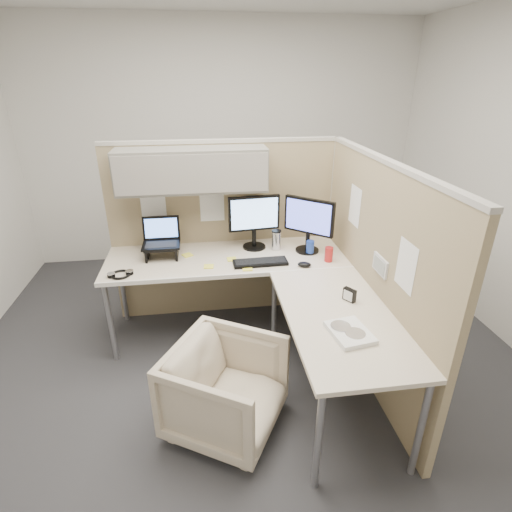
{
  "coord_description": "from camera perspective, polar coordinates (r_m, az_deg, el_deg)",
  "views": [
    {
      "loc": [
        -0.29,
        -2.5,
        2.13
      ],
      "look_at": [
        0.1,
        0.25,
        0.85
      ],
      "focal_mm": 28.0,
      "sensor_mm": 36.0,
      "label": 1
    }
  ],
  "objects": [
    {
      "name": "ground",
      "position": [
        3.29,
        -1.15,
        -15.52
      ],
      "size": [
        4.5,
        4.5,
        0.0
      ],
      "primitive_type": "plane",
      "color": "#2B2B2E",
      "rests_on": "ground"
    },
    {
      "name": "partition_back",
      "position": [
        3.48,
        -6.55,
        7.36
      ],
      "size": [
        2.0,
        0.36,
        1.63
      ],
      "color": "tan",
      "rests_on": "ground"
    },
    {
      "name": "partition_right",
      "position": [
        3.01,
        16.16,
        -2.16
      ],
      "size": [
        0.07,
        2.03,
        1.63
      ],
      "color": "tan",
      "rests_on": "ground"
    },
    {
      "name": "desk",
      "position": [
        3.02,
        0.8,
        -3.75
      ],
      "size": [
        2.0,
        1.98,
        0.73
      ],
      "color": "beige",
      "rests_on": "ground"
    },
    {
      "name": "office_chair",
      "position": [
        2.65,
        -4.33,
        -17.94
      ],
      "size": [
        0.85,
        0.86,
        0.67
      ],
      "primitive_type": "imported",
      "rotation": [
        0.0,
        0.0,
        1.04
      ],
      "color": "beige",
      "rests_on": "ground"
    },
    {
      "name": "monitor_left",
      "position": [
        3.41,
        -0.27,
        5.47
      ],
      "size": [
        0.44,
        0.2,
        0.47
      ],
      "rotation": [
        0.0,
        0.0,
        0.1
      ],
      "color": "black",
      "rests_on": "desk"
    },
    {
      "name": "monitor_right",
      "position": [
        3.36,
        7.54,
        5.0
      ],
      "size": [
        0.36,
        0.31,
        0.47
      ],
      "rotation": [
        0.0,
        0.0,
        -0.71
      ],
      "color": "black",
      "rests_on": "desk"
    },
    {
      "name": "laptop_station",
      "position": [
        3.38,
        -13.35,
        1.85
      ],
      "size": [
        0.3,
        0.26,
        0.32
      ],
      "color": "black",
      "rests_on": "desk"
    },
    {
      "name": "keyboard",
      "position": [
        3.2,
        0.63,
        -0.92
      ],
      "size": [
        0.44,
        0.16,
        0.02
      ],
      "primitive_type": "cube",
      "rotation": [
        0.0,
        0.0,
        0.03
      ],
      "color": "black",
      "rests_on": "desk"
    },
    {
      "name": "mouse",
      "position": [
        3.18,
        6.93,
        -1.2
      ],
      "size": [
        0.12,
        0.1,
        0.04
      ],
      "primitive_type": "ellipsoid",
      "rotation": [
        0.0,
        0.0,
        -0.32
      ],
      "color": "black",
      "rests_on": "desk"
    },
    {
      "name": "travel_mug",
      "position": [
        3.44,
        2.93,
        2.3
      ],
      "size": [
        0.08,
        0.08,
        0.18
      ],
      "color": "silver",
      "rests_on": "desk"
    },
    {
      "name": "soda_can_green",
      "position": [
        3.28,
        10.35,
        0.24
      ],
      "size": [
        0.07,
        0.07,
        0.12
      ],
      "primitive_type": "cylinder",
      "color": "#B21E1E",
      "rests_on": "desk"
    },
    {
      "name": "soda_can_silver",
      "position": [
        3.39,
        7.73,
        1.21
      ],
      "size": [
        0.07,
        0.07,
        0.12
      ],
      "primitive_type": "cylinder",
      "color": "#1E3FA5",
      "rests_on": "desk"
    },
    {
      "name": "sticky_note_a",
      "position": [
        3.18,
        -6.77,
        -1.49
      ],
      "size": [
        0.08,
        0.08,
        0.01
      ],
      "primitive_type": "cube",
      "rotation": [
        0.0,
        0.0,
        -0.08
      ],
      "color": "yellow",
      "rests_on": "desk"
    },
    {
      "name": "sticky_note_b",
      "position": [
        3.12,
        -1.23,
        -1.82
      ],
      "size": [
        0.08,
        0.08,
        0.01
      ],
      "primitive_type": "cube",
      "rotation": [
        0.0,
        0.0,
        -0.05
      ],
      "color": "yellow",
      "rests_on": "desk"
    },
    {
      "name": "sticky_note_c",
      "position": [
        3.4,
        -9.78,
        0.13
      ],
      "size": [
        0.1,
        0.1,
        0.01
      ],
      "primitive_type": "cube",
      "rotation": [
        0.0,
        0.0,
        0.51
      ],
      "color": "yellow",
      "rests_on": "desk"
    },
    {
      "name": "sticky_note_d",
      "position": [
        3.28,
        -3.48,
        -0.44
      ],
      "size": [
        0.08,
        0.08,
        0.01
      ],
      "primitive_type": "cube",
      "rotation": [
        0.0,
        0.0,
        0.07
      ],
      "color": "yellow",
      "rests_on": "desk"
    },
    {
      "name": "headphones",
      "position": [
        3.19,
        -18.79,
        -2.48
      ],
      "size": [
        0.19,
        0.18,
        0.03
      ],
      "rotation": [
        0.0,
        0.0,
        0.22
      ],
      "color": "black",
      "rests_on": "desk"
    },
    {
      "name": "paper_stack",
      "position": [
        2.44,
        13.24,
        -10.6
      ],
      "size": [
        0.25,
        0.3,
        0.03
      ],
      "rotation": [
        0.0,
        0.0,
        0.16
      ],
      "color": "white",
      "rests_on": "desk"
    },
    {
      "name": "desk_clock",
      "position": [
        2.76,
        13.2,
        -5.43
      ],
      "size": [
        0.08,
        0.09,
        0.09
      ],
      "rotation": [
        0.0,
        0.0,
        -0.99
      ],
      "color": "black",
      "rests_on": "desk"
    }
  ]
}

